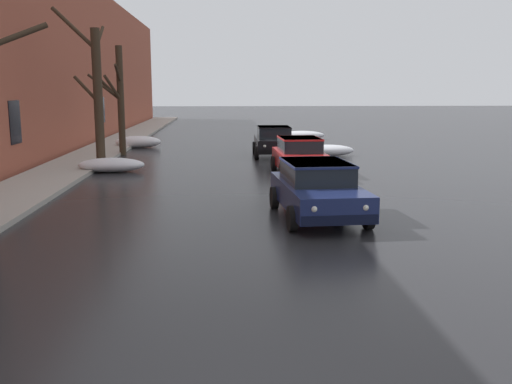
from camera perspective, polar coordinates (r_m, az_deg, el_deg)
The scene contains 11 objects.
left_sidewalk_slab at distance 23.63m, azimuth -18.62°, elevation 2.05°, with size 2.45×80.00×0.14m, color #A8A399.
brick_townhouse_facade at distance 23.98m, azimuth -23.34°, elevation 12.86°, with size 0.63×80.00×9.31m.
snow_bank_near_corner_left at distance 32.24m, azimuth -11.76°, elevation 4.90°, with size 2.51×1.05×0.66m.
snow_bank_along_left_kerb at distance 36.80m, azimuth 4.44°, elevation 5.65°, with size 2.99×1.14×0.55m.
snow_bank_mid_block_left at distance 23.11m, azimuth -14.09°, elevation 2.63°, with size 2.56×1.16×0.58m.
snow_bank_near_corner_right at distance 27.91m, azimuth 7.12°, elevation 4.12°, with size 2.63×1.04×0.55m.
bare_tree_mid_block at distance 23.99m, azimuth -15.60°, elevation 9.65°, with size 1.88×2.47×6.37m.
bare_tree_far_down_block at distance 28.73m, azimuth -13.48°, elevation 9.07°, with size 1.60×1.57×5.24m.
sedan_darkblue_approaching_near_lane at distance 14.53m, azimuth 6.13°, elevation 0.37°, with size 2.21×4.32×1.42m.
sedan_red_parked_kerbside_close at distance 21.54m, azimuth 4.40°, elevation 3.63°, with size 1.99×3.97×1.42m.
sedan_black_parked_kerbside_mid at distance 27.68m, azimuth 1.80°, elevation 5.14°, with size 1.99×3.98×1.42m.
Camera 1 is at (-0.23, -4.54, 3.25)m, focal length 40.21 mm.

